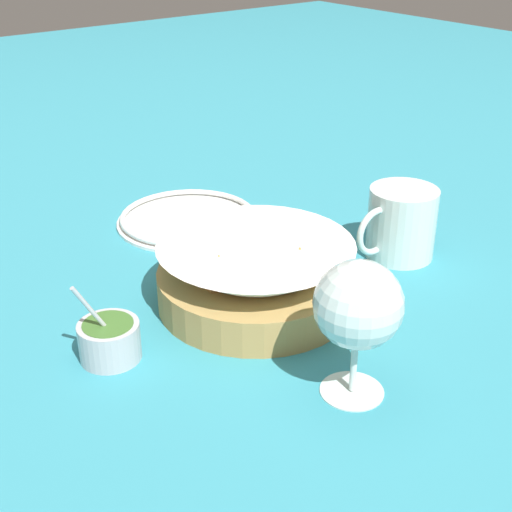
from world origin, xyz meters
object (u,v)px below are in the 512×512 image
beer_mug (401,226)px  food_basket (256,277)px  side_plate (188,218)px  sauce_cup (109,339)px  wine_glass (359,308)px

beer_mug → food_basket: bearing=-5.0°
beer_mug → side_plate: bearing=-58.1°
sauce_cup → beer_mug: sauce_cup is taller
food_basket → wine_glass: size_ratio=1.64×
side_plate → beer_mug: bearing=121.9°
beer_mug → side_plate: beer_mug is taller
food_basket → beer_mug: (-0.24, 0.02, 0.01)m
food_basket → side_plate: 0.27m
food_basket → wine_glass: bearing=81.3°
food_basket → wine_glass: 0.22m
wine_glass → side_plate: bearing=-102.0°
food_basket → side_plate: bearing=-104.5°
sauce_cup → side_plate: size_ratio=0.46×
food_basket → side_plate: (-0.07, -0.26, -0.03)m
sauce_cup → wine_glass: wine_glass is taller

